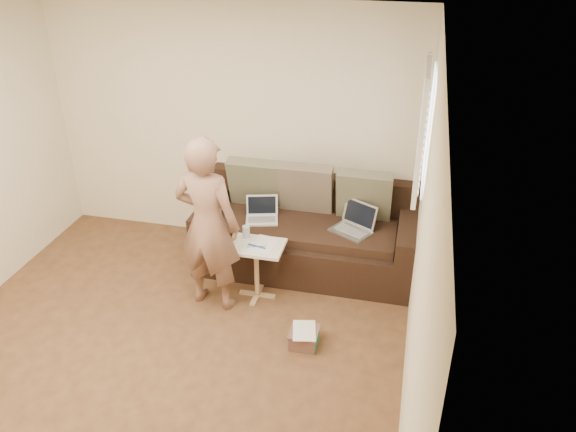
# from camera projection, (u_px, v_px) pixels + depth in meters

# --- Properties ---
(floor) EXTENTS (4.50, 4.50, 0.00)m
(floor) POSITION_uv_depth(u_px,v_px,m) (155.00, 367.00, 4.70)
(floor) COLOR #4C2F1C
(floor) RESTS_ON ground
(ceiling) EXTENTS (4.50, 4.50, 0.00)m
(ceiling) POSITION_uv_depth(u_px,v_px,m) (107.00, 46.00, 3.46)
(ceiling) COLOR white
(ceiling) RESTS_ON wall_back
(wall_back) EXTENTS (4.00, 0.00, 4.00)m
(wall_back) POSITION_uv_depth(u_px,v_px,m) (233.00, 127.00, 6.00)
(wall_back) COLOR beige
(wall_back) RESTS_ON ground
(wall_right) EXTENTS (0.00, 4.50, 4.50)m
(wall_right) POSITION_uv_depth(u_px,v_px,m) (419.00, 267.00, 3.68)
(wall_right) COLOR beige
(wall_right) RESTS_ON ground
(window_blinds) EXTENTS (0.12, 0.88, 1.08)m
(window_blinds) POSITION_uv_depth(u_px,v_px,m) (424.00, 129.00, 4.78)
(window_blinds) COLOR white
(window_blinds) RESTS_ON wall_right
(sofa) EXTENTS (2.20, 0.95, 0.85)m
(sofa) POSITION_uv_depth(u_px,v_px,m) (306.00, 230.00, 5.84)
(sofa) COLOR black
(sofa) RESTS_ON ground
(pillow_left) EXTENTS (0.55, 0.29, 0.57)m
(pillow_left) POSITION_uv_depth(u_px,v_px,m) (255.00, 183.00, 5.99)
(pillow_left) COLOR #595841
(pillow_left) RESTS_ON sofa
(pillow_mid) EXTENTS (0.55, 0.27, 0.57)m
(pillow_mid) POSITION_uv_depth(u_px,v_px,m) (306.00, 188.00, 5.87)
(pillow_mid) COLOR brown
(pillow_mid) RESTS_ON sofa
(pillow_right) EXTENTS (0.55, 0.28, 0.57)m
(pillow_right) POSITION_uv_depth(u_px,v_px,m) (364.00, 195.00, 5.73)
(pillow_right) COLOR #595841
(pillow_right) RESTS_ON sofa
(laptop_silver) EXTENTS (0.47, 0.43, 0.25)m
(laptop_silver) POSITION_uv_depth(u_px,v_px,m) (351.00, 232.00, 5.62)
(laptop_silver) COLOR #B7BABC
(laptop_silver) RESTS_ON sofa
(laptop_white) EXTENTS (0.37, 0.31, 0.23)m
(laptop_white) POSITION_uv_depth(u_px,v_px,m) (262.00, 221.00, 5.81)
(laptop_white) COLOR white
(laptop_white) RESTS_ON sofa
(person) EXTENTS (0.67, 0.50, 1.69)m
(person) POSITION_uv_depth(u_px,v_px,m) (208.00, 225.00, 5.09)
(person) COLOR brown
(person) RESTS_ON ground
(side_table) EXTENTS (0.52, 0.37, 0.58)m
(side_table) POSITION_uv_depth(u_px,v_px,m) (257.00, 271.00, 5.44)
(side_table) COLOR silver
(side_table) RESTS_ON ground
(drinking_glass) EXTENTS (0.07, 0.07, 0.12)m
(drinking_glass) POSITION_uv_depth(u_px,v_px,m) (246.00, 232.00, 5.39)
(drinking_glass) COLOR silver
(drinking_glass) RESTS_ON side_table
(scissors) EXTENTS (0.20, 0.13, 0.02)m
(scissors) POSITION_uv_depth(u_px,v_px,m) (257.00, 246.00, 5.26)
(scissors) COLOR silver
(scissors) RESTS_ON side_table
(paper_on_table) EXTENTS (0.25, 0.33, 0.00)m
(paper_on_table) POSITION_uv_depth(u_px,v_px,m) (264.00, 244.00, 5.31)
(paper_on_table) COLOR white
(paper_on_table) RESTS_ON side_table
(striped_box) EXTENTS (0.25, 0.25, 0.16)m
(striped_box) POSITION_uv_depth(u_px,v_px,m) (304.00, 337.00, 4.91)
(striped_box) COLOR red
(striped_box) RESTS_ON ground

